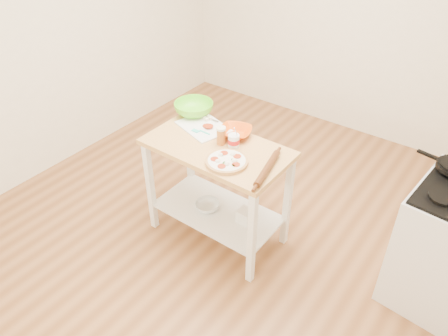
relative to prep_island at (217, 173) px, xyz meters
name	(u,v)px	position (x,y,z in m)	size (l,w,h in m)	color
room_shell	(225,85)	(-0.01, 0.12, 0.71)	(4.04, 4.54, 2.74)	#966137
prep_island	(217,173)	(0.00, 0.00, 0.00)	(1.10, 0.61, 0.90)	tan
pizza	(227,161)	(0.19, -0.14, 0.27)	(0.30, 0.30, 0.05)	tan
cutting_board	(204,126)	(-0.25, 0.16, 0.26)	(0.47, 0.41, 0.04)	white
spatula	(200,132)	(-0.21, 0.07, 0.27)	(0.15, 0.05, 0.01)	#3ADBC2
knife	(201,116)	(-0.36, 0.26, 0.27)	(0.27, 0.04, 0.01)	silver
orange_bowl	(236,132)	(0.03, 0.20, 0.29)	(0.25, 0.25, 0.06)	#E4550D
green_bowl	(194,108)	(-0.45, 0.28, 0.31)	(0.33, 0.33, 0.10)	#63D723
beer_pint	(221,136)	(0.01, 0.04, 0.33)	(0.07, 0.07, 0.14)	#B36221
yogurt_tub	(234,141)	(0.11, 0.06, 0.31)	(0.09, 0.09, 0.18)	white
rolling_pin	(267,169)	(0.47, -0.05, 0.28)	(0.05, 0.05, 0.42)	brown
shelf_glass_bowl	(207,206)	(-0.08, -0.03, -0.35)	(0.20, 0.20, 0.06)	silver
shelf_bin	(245,216)	(0.26, 0.03, -0.33)	(0.11, 0.11, 0.11)	white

